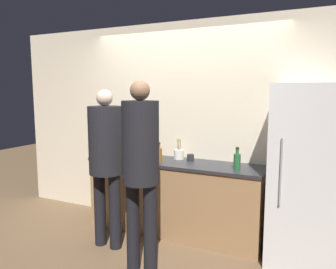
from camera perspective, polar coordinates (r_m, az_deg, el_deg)
ground_plane at (r=4.00m, az=-0.87°, el=-18.32°), size 14.00×14.00×0.00m
wall_back at (r=4.18m, az=2.86°, el=1.44°), size 5.20×0.06×2.60m
counter at (r=4.11m, az=1.23°, el=-10.78°), size 2.18×0.60×0.90m
refrigerator at (r=3.58m, az=22.84°, el=-6.54°), size 0.67×0.70×1.82m
person_left at (r=3.65m, az=-10.76°, el=-3.26°), size 0.37×0.37×1.76m
person_center at (r=3.08m, az=-4.77°, el=-4.51°), size 0.35×0.35×1.85m
fruit_bowl at (r=4.16m, az=-3.70°, el=-3.57°), size 0.29×0.29×0.12m
utensil_crock at (r=4.10m, az=1.92°, el=-3.43°), size 0.13×0.13×0.25m
bottle_green at (r=3.62m, az=11.93°, el=-4.52°), size 0.08×0.08×0.25m
bottle_amber at (r=3.93m, az=-1.60°, el=-3.45°), size 0.07×0.07×0.24m
cup_red at (r=4.21m, az=-9.26°, el=-3.54°), size 0.08×0.08×0.08m
cup_black at (r=4.01m, az=3.94°, el=-4.01°), size 0.09×0.09×0.08m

